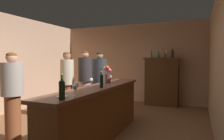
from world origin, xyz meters
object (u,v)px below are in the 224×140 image
object	(u,v)px
display_cabinet	(162,80)
patron_in_grey	(100,83)
cheese_plate	(62,97)
display_bottle_midleft	(159,54)
wine_bottle_malbec	(62,89)
bar_counter	(98,114)
wine_glass_mid	(75,88)
display_bottle_midright	(173,53)
patron_redhead	(67,81)
patron_near_entrance	(85,79)
patron_tall	(12,93)
wine_glass_front	(110,77)
wine_glass_spare	(91,81)
flower_arrangement	(108,75)
wine_bottle_pinot	(101,80)
wine_bottle_chardonnay	(101,78)
display_bottle_left	(152,53)
wine_glass_rear	(77,85)
display_bottle_center	(165,53)

from	to	relation	value
display_cabinet	patron_in_grey	xyz separation A→B (m)	(-1.13, -2.20, 0.10)
cheese_plate	display_bottle_midleft	size ratio (longest dim) A/B	0.54
wine_bottle_malbec	patron_in_grey	xyz separation A→B (m)	(-0.73, 2.38, -0.22)
bar_counter	wine_glass_mid	xyz separation A→B (m)	(0.17, -0.98, 0.61)
display_bottle_midright	display_bottle_midleft	bearing A→B (deg)	180.00
patron_redhead	patron_near_entrance	xyz separation A→B (m)	(0.13, 0.66, 0.01)
patron_tall	cheese_plate	bearing A→B (deg)	-24.30
wine_glass_front	display_bottle_midleft	distance (m)	2.73
wine_bottle_malbec	display_bottle_midleft	distance (m)	4.62
wine_glass_spare	patron_in_grey	world-z (taller)	patron_in_grey
flower_arrangement	cheese_plate	size ratio (longest dim) A/B	2.44
wine_glass_mid	patron_near_entrance	distance (m)	2.97
wine_bottle_pinot	wine_bottle_chardonnay	world-z (taller)	wine_bottle_chardonnay
display_bottle_left	display_bottle_midright	bearing A→B (deg)	0.00
flower_arrangement	cheese_plate	world-z (taller)	flower_arrangement
patron_redhead	patron_in_grey	size ratio (longest dim) A/B	1.01
wine_bottle_pinot	display_bottle_left	distance (m)	3.53
wine_bottle_pinot	wine_glass_rear	xyz separation A→B (m)	(-0.06, -0.66, -0.02)
display_cabinet	wine_bottle_malbec	size ratio (longest dim) A/B	4.91
wine_bottle_malbec	display_bottle_midright	size ratio (longest dim) A/B	1.12
display_cabinet	flower_arrangement	xyz separation A→B (m)	(-0.62, -2.81, 0.36)
wine_bottle_pinot	display_bottle_midright	world-z (taller)	display_bottle_midright
cheese_plate	display_bottle_midleft	bearing A→B (deg)	84.79
bar_counter	display_bottle_midleft	bearing A→B (deg)	82.20
bar_counter	patron_in_grey	size ratio (longest dim) A/B	1.75
cheese_plate	display_bottle_left	xyz separation A→B (m)	(0.18, 4.44, 0.69)
wine_bottle_malbec	display_bottle_midright	xyz separation A→B (m)	(0.72, 4.58, 0.55)
bar_counter	patron_redhead	distance (m)	1.75
patron_tall	wine_bottle_pinot	bearing A→B (deg)	10.32
wine_glass_spare	display_bottle_midright	size ratio (longest dim) A/B	0.54
wine_glass_spare	display_bottle_left	world-z (taller)	display_bottle_left
wine_bottle_chardonnay	display_bottle_midleft	bearing A→B (deg)	83.34
wine_glass_rear	patron_near_entrance	bearing A→B (deg)	119.12
display_bottle_center	patron_redhead	world-z (taller)	display_bottle_center
wine_glass_rear	display_bottle_midright	size ratio (longest dim) A/B	0.57
bar_counter	patron_in_grey	world-z (taller)	patron_in_grey
bar_counter	wine_bottle_pinot	xyz separation A→B (m)	(0.13, -0.13, 0.63)
wine_bottle_malbec	display_bottle_midleft	xyz separation A→B (m)	(0.30, 4.58, 0.55)
patron_in_grey	display_bottle_midright	bearing A→B (deg)	127.03
display_bottle_center	display_bottle_midright	xyz separation A→B (m)	(0.23, -0.00, -0.00)
display_bottle_left	patron_in_grey	bearing A→B (deg)	-109.94
bar_counter	display_bottle_midright	bearing A→B (deg)	75.17
wine_glass_spare	display_bottle_left	distance (m)	3.45
wine_glass_front	flower_arrangement	size ratio (longest dim) A/B	0.43
display_bottle_midleft	wine_glass_mid	bearing A→B (deg)	-93.79
wine_glass_spare	wine_bottle_pinot	bearing A→B (deg)	-20.93
patron_in_grey	wine_glass_rear	bearing A→B (deg)	-1.20
wine_glass_rear	display_bottle_center	bearing A→B (deg)	81.96
wine_glass_front	patron_tall	world-z (taller)	patron_tall
display_cabinet	display_bottle_midright	xyz separation A→B (m)	(0.33, 0.00, 0.87)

